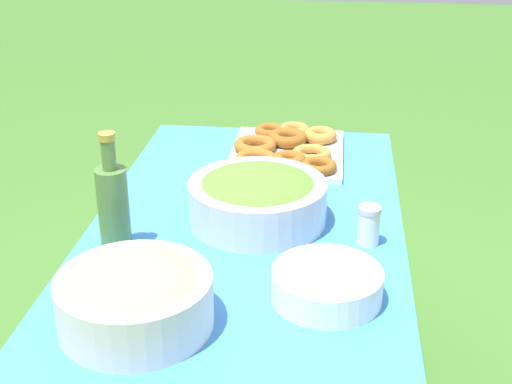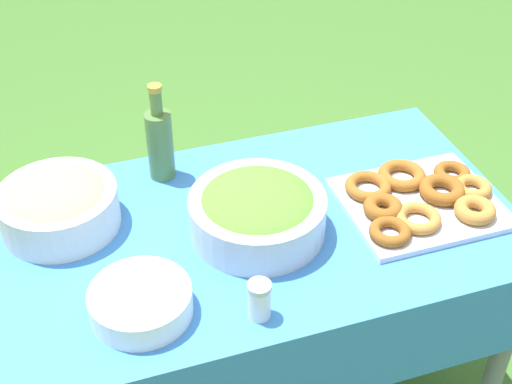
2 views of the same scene
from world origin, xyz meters
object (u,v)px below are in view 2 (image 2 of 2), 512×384
at_px(donut_platter, 420,199).
at_px(salad_bowl, 257,211).
at_px(plate_stack, 141,302).
at_px(pasta_bowl, 58,204).
at_px(olive_oil_bottle, 160,142).

bearing_deg(donut_platter, salad_bowl, -5.10).
xyz_separation_m(donut_platter, plate_stack, (0.71, 0.13, 0.01)).
distance_m(donut_platter, plate_stack, 0.72).
bearing_deg(pasta_bowl, olive_oil_bottle, -156.37).
distance_m(salad_bowl, olive_oil_bottle, 0.33).
bearing_deg(salad_bowl, donut_platter, 174.90).
bearing_deg(pasta_bowl, plate_stack, 110.45).
xyz_separation_m(pasta_bowl, donut_platter, (-0.83, 0.20, -0.04)).
bearing_deg(olive_oil_bottle, pasta_bowl, 23.63).
bearing_deg(olive_oil_bottle, plate_stack, 72.32).
relative_size(pasta_bowl, plate_stack, 1.31).
distance_m(pasta_bowl, olive_oil_bottle, 0.30).
height_order(pasta_bowl, olive_oil_bottle, olive_oil_bottle).
height_order(pasta_bowl, donut_platter, pasta_bowl).
bearing_deg(donut_platter, plate_stack, 10.44).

